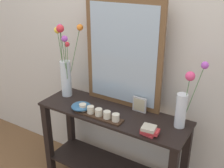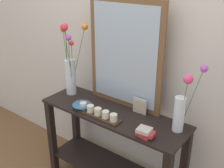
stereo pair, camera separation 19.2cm
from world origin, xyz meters
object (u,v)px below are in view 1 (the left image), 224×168
at_px(tall_vase_left, 66,68).
at_px(candle_tray, 99,113).
at_px(mirror_leaning, 122,55).
at_px(vase_right, 184,103).
at_px(decorative_bowl, 81,106).
at_px(console_table, 112,144).
at_px(picture_frame_small, 139,105).
at_px(book_stack, 149,130).

relative_size(tall_vase_left, candle_tray, 1.63).
height_order(mirror_leaning, vase_right, mirror_leaning).
relative_size(candle_tray, decorative_bowl, 2.52).
xyz_separation_m(console_table, picture_frame_small, (0.18, 0.12, 0.36)).
bearing_deg(picture_frame_small, console_table, -146.74).
relative_size(vase_right, decorative_bowl, 3.10).
distance_m(mirror_leaning, decorative_bowl, 0.52).
bearing_deg(picture_frame_small, vase_right, -6.41).
distance_m(candle_tray, decorative_bowl, 0.18).
relative_size(console_table, mirror_leaning, 1.43).
bearing_deg(candle_tray, console_table, 67.11).
xyz_separation_m(mirror_leaning, picture_frame_small, (0.18, -0.04, -0.36)).
distance_m(console_table, picture_frame_small, 0.42).
height_order(candle_tray, decorative_bowl, candle_tray).
distance_m(console_table, decorative_bowl, 0.41).
xyz_separation_m(mirror_leaning, tall_vase_left, (-0.48, -0.11, -0.16)).
bearing_deg(tall_vase_left, picture_frame_small, 5.82).
distance_m(vase_right, decorative_bowl, 0.79).
relative_size(mirror_leaning, picture_frame_small, 6.92).
distance_m(mirror_leaning, picture_frame_small, 0.41).
relative_size(mirror_leaning, vase_right, 1.75).
distance_m(mirror_leaning, vase_right, 0.59).
bearing_deg(book_stack, candle_tray, 177.83).
bearing_deg(console_table, mirror_leaning, 91.60).
bearing_deg(candle_tray, book_stack, -2.17).
height_order(tall_vase_left, decorative_bowl, tall_vase_left).
relative_size(console_table, tall_vase_left, 1.90).
relative_size(candle_tray, picture_frame_small, 3.21).
xyz_separation_m(console_table, book_stack, (0.37, -0.13, 0.33)).
bearing_deg(candle_tray, picture_frame_small, 45.57).
distance_m(decorative_bowl, book_stack, 0.60).
height_order(candle_tray, book_stack, candle_tray).
distance_m(picture_frame_small, book_stack, 0.31).
height_order(mirror_leaning, book_stack, mirror_leaning).
bearing_deg(mirror_leaning, vase_right, -8.97).
bearing_deg(book_stack, picture_frame_small, 128.42).
bearing_deg(tall_vase_left, vase_right, 1.61).
xyz_separation_m(console_table, mirror_leaning, (-0.00, 0.16, 0.72)).
bearing_deg(book_stack, tall_vase_left, 168.25).
xyz_separation_m(console_table, decorative_bowl, (-0.23, -0.10, 0.33)).
height_order(picture_frame_small, book_stack, picture_frame_small).
bearing_deg(vase_right, decorative_bowl, -167.06).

